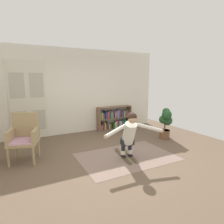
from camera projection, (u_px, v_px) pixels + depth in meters
name	position (u px, v px, depth m)	size (l,w,h in m)	color
ground_plane	(114.00, 157.00, 4.69)	(7.20, 7.20, 0.00)	brown
back_wall	(79.00, 91.00, 6.72)	(6.00, 0.10, 2.90)	silver
double_door	(28.00, 100.00, 5.94)	(1.22, 0.05, 2.45)	beige
rug	(126.00, 157.00, 4.71)	(2.28, 1.57, 0.01)	#826A5F
bookshelf	(114.00, 119.00, 7.30)	(1.35, 0.30, 0.86)	brown
wicker_chair	(24.00, 136.00, 4.43)	(0.76, 0.76, 1.10)	tan
potted_plant	(166.00, 121.00, 6.04)	(0.42, 0.44, 1.00)	brown
skis_pair	(126.00, 155.00, 4.73)	(0.40, 0.93, 0.07)	#4D4026
person_skier	(130.00, 132.00, 4.44)	(1.42, 0.72, 1.08)	white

